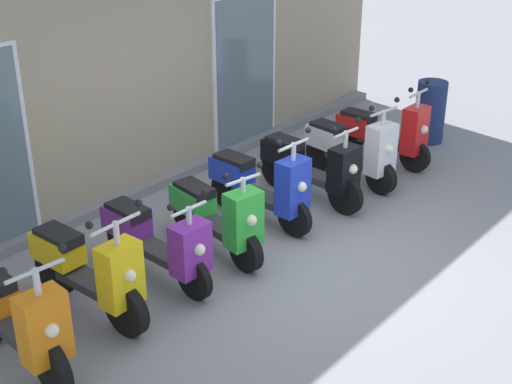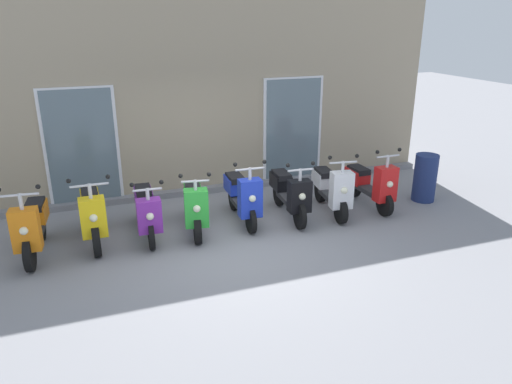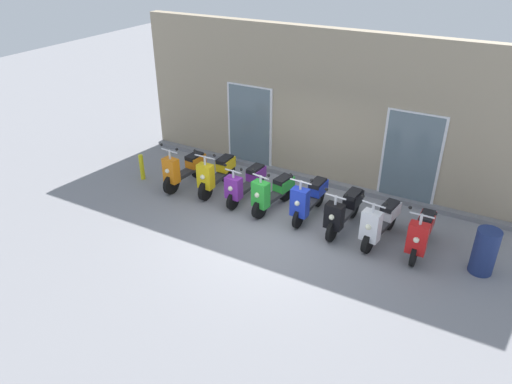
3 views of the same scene
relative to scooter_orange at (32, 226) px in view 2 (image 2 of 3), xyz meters
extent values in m
plane|color=gray|center=(3.02, -0.79, -0.49)|extent=(40.00, 40.00, 0.00)
cube|color=gray|center=(3.02, 2.10, 1.46)|extent=(10.65, 0.30, 3.90)
cube|color=slate|center=(3.02, 1.85, -0.43)|extent=(10.65, 0.20, 0.12)
cube|color=silver|center=(0.84, 1.93, 0.66)|extent=(1.36, 0.04, 2.30)
cube|color=slate|center=(0.84, 1.91, 0.66)|extent=(1.24, 0.02, 2.22)
cube|color=silver|center=(5.19, 1.93, 0.66)|extent=(1.36, 0.04, 2.30)
cube|color=slate|center=(5.19, 1.91, 0.66)|extent=(1.24, 0.02, 2.22)
cylinder|color=black|center=(-0.04, -0.50, -0.24)|extent=(0.14, 0.52, 0.51)
cylinder|color=black|center=(0.05, 0.56, -0.24)|extent=(0.14, 0.52, 0.51)
cube|color=#2D2D30|center=(0.00, 0.03, -0.14)|extent=(0.32, 0.68, 0.09)
cube|color=orange|center=(-0.04, -0.46, 0.14)|extent=(0.40, 0.27, 0.63)
sphere|color=#F2EFCC|center=(-0.05, -0.59, 0.18)|extent=(0.12, 0.12, 0.12)
cube|color=orange|center=(0.04, 0.46, 0.05)|extent=(0.34, 0.54, 0.28)
cube|color=black|center=(0.04, 0.42, 0.19)|extent=(0.30, 0.50, 0.11)
cylinder|color=silver|center=(-0.04, -0.46, 0.56)|extent=(0.06, 0.06, 0.26)
cylinder|color=silver|center=(-0.04, -0.46, 0.67)|extent=(0.50, 0.08, 0.04)
sphere|color=black|center=(0.21, -0.48, 0.77)|extent=(0.07, 0.07, 0.07)
cylinder|color=black|center=(0.89, -0.34, -0.23)|extent=(0.12, 0.52, 0.52)
cylinder|color=black|center=(0.87, 0.73, -0.23)|extent=(0.12, 0.52, 0.52)
cube|color=#2D2D30|center=(0.88, 0.19, -0.13)|extent=(0.27, 0.67, 0.09)
cube|color=yellow|center=(0.89, -0.30, 0.13)|extent=(0.38, 0.24, 0.62)
sphere|color=#F2EFCC|center=(0.89, -0.43, 0.17)|extent=(0.12, 0.12, 0.12)
cube|color=yellow|center=(0.87, 0.63, 0.08)|extent=(0.31, 0.52, 0.28)
cube|color=black|center=(0.88, 0.59, 0.22)|extent=(0.27, 0.48, 0.11)
cylinder|color=silver|center=(0.89, -0.30, 0.55)|extent=(0.06, 0.06, 0.25)
cylinder|color=silver|center=(0.89, -0.30, 0.65)|extent=(0.55, 0.04, 0.04)
sphere|color=black|center=(1.16, -0.30, 0.75)|extent=(0.07, 0.07, 0.07)
sphere|color=black|center=(0.61, -0.31, 0.75)|extent=(0.07, 0.07, 0.07)
cylinder|color=black|center=(1.71, -0.40, -0.27)|extent=(0.10, 0.45, 0.45)
cylinder|color=black|center=(1.77, 0.74, -0.27)|extent=(0.10, 0.45, 0.45)
cube|color=#2D2D30|center=(1.74, 0.17, -0.17)|extent=(0.29, 0.72, 0.09)
cube|color=purple|center=(1.72, -0.36, 0.06)|extent=(0.39, 0.26, 0.54)
sphere|color=#F2EFCC|center=(1.71, -0.49, 0.10)|extent=(0.12, 0.12, 0.12)
cube|color=purple|center=(1.76, 0.64, 0.01)|extent=(0.32, 0.53, 0.28)
cube|color=black|center=(1.76, 0.60, 0.15)|extent=(0.28, 0.49, 0.11)
cylinder|color=silver|center=(1.72, -0.36, 0.42)|extent=(0.06, 0.06, 0.21)
cylinder|color=silver|center=(1.72, -0.36, 0.50)|extent=(0.44, 0.06, 0.04)
sphere|color=black|center=(1.94, -0.37, 0.60)|extent=(0.07, 0.07, 0.07)
sphere|color=black|center=(1.49, -0.35, 0.60)|extent=(0.07, 0.07, 0.07)
cylinder|color=black|center=(2.45, -0.45, -0.27)|extent=(0.19, 0.47, 0.45)
cylinder|color=black|center=(2.63, 0.59, -0.27)|extent=(0.19, 0.47, 0.45)
cube|color=#2D2D30|center=(2.54, 0.07, -0.17)|extent=(0.36, 0.68, 0.09)
cube|color=green|center=(2.46, -0.41, 0.11)|extent=(0.41, 0.30, 0.62)
sphere|color=#F2EFCC|center=(2.44, -0.53, 0.15)|extent=(0.12, 0.12, 0.12)
cube|color=green|center=(2.61, 0.49, 0.00)|extent=(0.38, 0.56, 0.28)
cube|color=black|center=(2.61, 0.45, 0.14)|extent=(0.34, 0.52, 0.11)
cylinder|color=silver|center=(2.46, -0.41, 0.49)|extent=(0.06, 0.06, 0.18)
cylinder|color=silver|center=(2.46, -0.41, 0.56)|extent=(0.44, 0.11, 0.04)
sphere|color=black|center=(2.68, -0.44, 0.66)|extent=(0.07, 0.07, 0.07)
sphere|color=black|center=(2.24, -0.37, 0.66)|extent=(0.07, 0.07, 0.07)
cylinder|color=black|center=(3.40, -0.37, -0.26)|extent=(0.10, 0.46, 0.46)
cylinder|color=black|center=(3.44, 0.73, -0.26)|extent=(0.10, 0.46, 0.46)
cube|color=#2D2D30|center=(3.42, 0.18, -0.16)|extent=(0.29, 0.70, 0.09)
cube|color=#1E38C6|center=(3.40, -0.33, 0.13)|extent=(0.39, 0.25, 0.66)
sphere|color=#F2EFCC|center=(3.40, -0.46, 0.17)|extent=(0.12, 0.12, 0.12)
cube|color=#1E38C6|center=(3.44, 0.63, 0.05)|extent=(0.32, 0.53, 0.28)
cube|color=black|center=(3.44, 0.59, 0.19)|extent=(0.28, 0.49, 0.11)
cylinder|color=silver|center=(3.40, -0.33, 0.55)|extent=(0.06, 0.06, 0.23)
cylinder|color=silver|center=(3.40, -0.33, 0.64)|extent=(0.50, 0.05, 0.04)
sphere|color=black|center=(3.66, -0.34, 0.74)|extent=(0.07, 0.07, 0.07)
sphere|color=black|center=(3.15, -0.32, 0.74)|extent=(0.07, 0.07, 0.07)
cylinder|color=black|center=(4.26, -0.51, -0.24)|extent=(0.12, 0.50, 0.50)
cylinder|color=black|center=(4.34, 0.64, -0.24)|extent=(0.12, 0.50, 0.50)
cube|color=#2D2D30|center=(4.30, 0.07, -0.14)|extent=(0.31, 0.73, 0.09)
cube|color=black|center=(4.26, -0.47, 0.10)|extent=(0.40, 0.27, 0.56)
sphere|color=#F2EFCC|center=(4.25, -0.59, 0.14)|extent=(0.12, 0.12, 0.12)
cube|color=black|center=(4.34, 0.54, 0.04)|extent=(0.34, 0.54, 0.28)
cube|color=black|center=(4.33, 0.50, 0.18)|extent=(0.30, 0.50, 0.11)
cylinder|color=silver|center=(4.26, -0.47, 0.47)|extent=(0.06, 0.06, 0.23)
cylinder|color=silver|center=(4.26, -0.47, 0.57)|extent=(0.45, 0.07, 0.04)
sphere|color=black|center=(4.48, -0.48, 0.67)|extent=(0.07, 0.07, 0.07)
sphere|color=black|center=(4.04, -0.45, 0.67)|extent=(0.07, 0.07, 0.07)
cylinder|color=black|center=(5.05, -0.54, -0.27)|extent=(0.18, 0.46, 0.44)
cylinder|color=black|center=(5.21, 0.56, -0.27)|extent=(0.18, 0.46, 0.44)
cube|color=#2D2D30|center=(5.13, 0.01, -0.17)|extent=(0.36, 0.72, 0.09)
cube|color=white|center=(5.06, -0.50, 0.12)|extent=(0.41, 0.29, 0.66)
sphere|color=#F2EFCC|center=(5.04, -0.63, 0.16)|extent=(0.12, 0.12, 0.12)
cube|color=white|center=(5.20, 0.46, 0.02)|extent=(0.37, 0.56, 0.28)
cube|color=black|center=(5.19, 0.42, 0.16)|extent=(0.33, 0.51, 0.11)
cylinder|color=silver|center=(5.06, -0.50, 0.54)|extent=(0.06, 0.06, 0.22)
cylinder|color=silver|center=(5.06, -0.50, 0.63)|extent=(0.50, 0.11, 0.04)
sphere|color=black|center=(5.30, -0.53, 0.73)|extent=(0.07, 0.07, 0.07)
sphere|color=black|center=(4.81, -0.46, 0.73)|extent=(0.07, 0.07, 0.07)
cylinder|color=black|center=(5.98, -0.52, -0.27)|extent=(0.10, 0.44, 0.44)
cylinder|color=black|center=(5.97, 0.57, -0.27)|extent=(0.10, 0.44, 0.44)
cube|color=#2D2D30|center=(5.98, 0.02, -0.17)|extent=(0.26, 0.68, 0.09)
cube|color=red|center=(5.98, -0.48, 0.11)|extent=(0.38, 0.24, 0.65)
sphere|color=#F2EFCC|center=(5.98, -0.61, 0.15)|extent=(0.12, 0.12, 0.12)
cube|color=red|center=(5.97, 0.47, -0.02)|extent=(0.30, 0.52, 0.28)
cube|color=black|center=(5.97, 0.43, 0.12)|extent=(0.26, 0.48, 0.11)
cylinder|color=silver|center=(5.98, -0.48, 0.54)|extent=(0.06, 0.06, 0.24)
cylinder|color=silver|center=(5.98, -0.48, 0.64)|extent=(0.47, 0.04, 0.04)
sphere|color=black|center=(6.21, -0.48, 0.74)|extent=(0.07, 0.07, 0.07)
sphere|color=black|center=(5.75, -0.48, 0.74)|extent=(0.07, 0.07, 0.07)
cylinder|color=navy|center=(7.18, -0.09, -0.02)|extent=(0.45, 0.45, 0.95)
camera|label=1|loc=(-2.61, -4.84, 3.60)|focal=50.96mm
camera|label=2|loc=(0.87, -7.51, 3.01)|focal=33.97mm
camera|label=3|loc=(7.00, -8.78, 5.40)|focal=33.72mm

